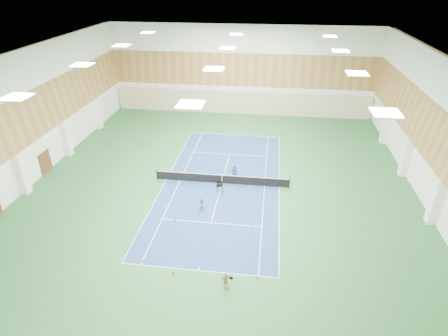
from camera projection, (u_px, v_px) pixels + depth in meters
The scene contains 21 objects.
ground at pixel (222, 183), 36.03m from camera, with size 40.00×40.00×0.00m, color #285E2F.
room_shell at pixel (222, 125), 33.20m from camera, with size 36.00×40.00×12.00m, color white, non-canonical shape.
wood_cladding at pixel (222, 104), 32.25m from camera, with size 36.00×40.00×8.00m, color #A7733E, non-canonical shape.
ceiling_light_grid at pixel (221, 57), 30.40m from camera, with size 21.40×25.40×0.06m, color white, non-canonical shape.
court_surface at pixel (222, 183), 36.03m from camera, with size 10.97×23.77×0.01m, color navy.
tennis_balls_scatter at pixel (222, 183), 36.01m from camera, with size 10.57×22.77×0.07m, color yellow, non-canonical shape.
tennis_net at pixel (222, 178), 35.77m from camera, with size 12.80×0.10×1.10m, color black, non-canonical shape.
back_curtain at pixel (241, 103), 52.54m from camera, with size 35.40×0.16×3.20m, color #C6B793.
door_left_b at pixel (45, 162), 37.58m from camera, with size 0.08×1.80×2.20m, color #593319.
coach at pixel (234, 173), 36.03m from camera, with size 0.63×0.42×1.74m, color navy.
child_court at pixel (202, 204), 31.75m from camera, with size 0.59×0.46×1.20m, color gray.
child_apron at pixel (226, 281), 23.96m from camera, with size 0.74×0.31×1.27m, color tan.
ball_cart at pixel (219, 187), 34.45m from camera, with size 0.57×0.57×0.99m, color black, non-canonical shape.
cone_svc_a at pixel (176, 220), 30.63m from camera, with size 0.20×0.20×0.22m, color #E2430B.
cone_svc_b at pixel (200, 224), 30.15m from camera, with size 0.19×0.19×0.21m, color red.
cone_svc_c at pixel (229, 225), 29.96m from camera, with size 0.22×0.22×0.24m, color #EE3D0C.
cone_svc_d at pixel (252, 226), 29.97m from camera, with size 0.18×0.18×0.19m, color #EF450C.
cone_base_a at pixel (143, 260), 26.35m from camera, with size 0.23×0.23×0.25m, color orange.
cone_base_b at pixel (173, 272), 25.32m from camera, with size 0.23×0.23×0.25m, color #FA530D.
cone_base_c at pixel (218, 270), 25.53m from camera, with size 0.19×0.19×0.20m, color #D7550B.
cone_base_d at pixel (257, 277), 24.96m from camera, with size 0.19×0.19×0.21m, color red.
Camera 1 is at (4.27, -30.77, 18.32)m, focal length 30.00 mm.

